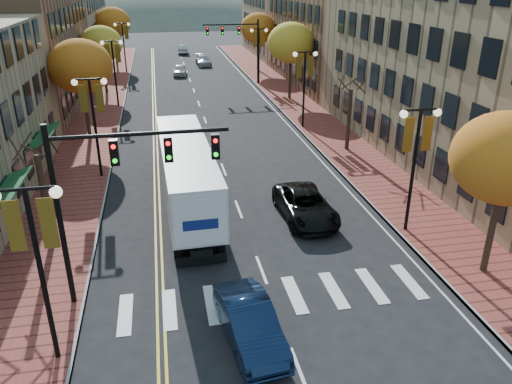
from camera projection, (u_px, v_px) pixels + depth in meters
ground at (284, 331)px, 17.40m from camera, size 200.00×200.00×0.00m
sidewalk_left at (101, 111)px, 45.02m from camera, size 4.00×85.00×0.15m
sidewalk_right at (293, 102)px, 48.18m from camera, size 4.00×85.00×0.15m
building_left_mid at (4, 46)px, 44.60m from camera, size 12.00×24.00×11.00m
building_left_far at (54, 28)px, 67.38m from camera, size 12.00×26.00×9.50m
building_right_near at (506, 41)px, 32.03m from camera, size 15.00×28.00×15.00m
building_right_mid at (354, 36)px, 56.42m from camera, size 15.00×24.00×10.00m
building_right_far at (301, 17)px, 76.00m from camera, size 15.00×20.00×11.00m
tree_left_a at (45, 199)px, 22.12m from camera, size 0.28×0.28×4.20m
tree_left_b at (80, 66)px, 35.23m from camera, size 4.48×4.48×7.21m
tree_left_c at (101, 44)px, 49.77m from camera, size 4.16×4.16×6.69m
tree_left_d at (113, 22)px, 65.75m from camera, size 4.61×4.61×7.42m
tree_right_a at (507, 159)px, 18.75m from camera, size 4.16×4.16×6.69m
tree_right_b at (349, 120)px, 34.27m from camera, size 0.28×0.28×4.20m
tree_right_c at (291, 43)px, 47.38m from camera, size 4.48×4.48×7.21m
tree_right_d at (258, 28)px, 61.83m from camera, size 4.35×4.35×7.00m
lamp_left_a at (35, 244)px, 14.37m from camera, size 1.96×0.36×6.05m
lamp_left_b at (93, 109)px, 28.76m from camera, size 1.96×0.36×6.05m
lamp_left_c at (113, 60)px, 44.95m from camera, size 1.96×0.36×6.05m
lamp_left_d at (123, 38)px, 61.14m from camera, size 1.96×0.36×6.05m
lamp_right_a at (416, 147)px, 22.39m from camera, size 1.96×0.36×6.05m
lamp_right_b at (305, 75)px, 38.58m from camera, size 1.96×0.36×6.05m
lamp_right_c at (259, 45)px, 54.77m from camera, size 1.96×0.36×6.05m
traffic_mast_near at (112, 180)px, 17.16m from camera, size 6.10×0.35×7.00m
traffic_mast_far at (241, 40)px, 54.16m from camera, size 6.10×0.34×7.00m
semi_truck at (185, 166)px, 26.42m from camera, size 2.72×14.50×3.61m
navy_sedan at (250, 323)px, 16.65m from camera, size 2.07×4.58×1.46m
black_suv at (305, 205)px, 25.16m from camera, size 2.50×5.24×1.44m
car_far_white at (180, 70)px, 61.14m from camera, size 1.91×4.01×1.32m
car_far_silver at (203, 60)px, 67.92m from camera, size 1.99×4.65×1.34m
car_far_oncoming at (183, 49)px, 77.99m from camera, size 1.67×4.17×1.35m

